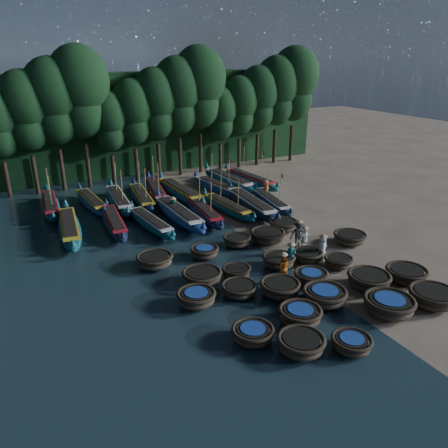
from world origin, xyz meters
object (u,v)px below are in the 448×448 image
long_boat_2 (114,222)px  long_boat_11 (119,200)px  long_boat_5 (203,212)px  long_boat_14 (180,192)px  long_boat_9 (50,205)px  fisherman_3 (298,233)px  coracle_3 (389,305)px  coracle_4 (433,297)px  long_boat_17 (250,180)px  long_boat_16 (229,181)px  coracle_1 (301,344)px  long_boat_15 (218,187)px  long_boat_3 (151,223)px  coracle_13 (311,277)px  coracle_16 (236,272)px  long_boat_1 (70,228)px  coracle_12 (280,288)px  coracle_14 (338,262)px  coracle_7 (325,296)px  coracle_17 (279,261)px  coracle_9 (406,274)px  long_boat_7 (251,204)px  coracle_23 (268,236)px  coracle_19 (350,238)px  long_boat_4 (179,214)px  coracle_22 (237,240)px  coracle_20 (155,260)px  fisherman_6 (266,189)px  coracle_2 (352,343)px  long_boat_13 (155,190)px  coracle_10 (196,298)px  coracle_21 (204,252)px  coracle_11 (239,289)px  long_boat_12 (142,198)px  coracle_5 (253,333)px  long_boat_6 (227,207)px  fisherman_0 (322,247)px  fisherman_1 (291,254)px  fisherman_4 (304,239)px  long_boat_10 (92,202)px  fisherman_5 (173,207)px  long_boat_8 (271,202)px

long_boat_2 → long_boat_11: size_ratio=0.94×
long_boat_5 → long_boat_14: (0.27, 5.29, 0.08)m
long_boat_9 → long_boat_14: (10.35, -1.74, 0.07)m
long_boat_2 → fisherman_3: size_ratio=3.79×
coracle_3 → coracle_4: coracle_3 is taller
long_boat_17 → fisherman_3: (-4.49, -13.52, 0.37)m
long_boat_16 → coracle_1: bearing=-115.7°
long_boat_9 → long_boat_15: bearing=-3.6°
coracle_4 → long_boat_3: 18.60m
coracle_13 → coracle_16: bearing=143.8°
coracle_13 → long_boat_1: size_ratio=0.23×
coracle_12 → coracle_14: size_ratio=1.24×
long_boat_17 → coracle_7: bearing=-117.0°
coracle_17 → coracle_7: bearing=-93.4°
coracle_9 → long_boat_7: size_ratio=0.28×
coracle_23 → long_boat_7: size_ratio=0.29×
coracle_19 → long_boat_11: bearing=128.5°
long_boat_4 → long_boat_16: size_ratio=0.98×
coracle_9 → coracle_22: coracle_9 is taller
coracle_12 → long_boat_3: (-2.93, 11.88, 0.04)m
long_boat_14 → coracle_20: bearing=-121.7°
coracle_4 → fisherman_6: 18.33m
long_boat_2 → long_boat_14: bearing=37.6°
coracle_2 → long_boat_13: long_boat_13 is taller
coracle_10 → long_boat_14: bearing=70.2°
coracle_1 → coracle_2: (1.97, -0.90, -0.06)m
coracle_21 → long_boat_13: size_ratio=0.25×
coracle_20 → long_boat_3: (1.73, 5.76, 0.05)m
coracle_16 → long_boat_17: (10.08, 15.32, 0.19)m
coracle_11 → long_boat_2: size_ratio=0.25×
coracle_14 → long_boat_2: size_ratio=0.23×
long_boat_12 → long_boat_14: bearing=3.8°
coracle_2 → coracle_5: bearing=143.0°
coracle_19 → long_boat_9: 22.93m
long_boat_13 → long_boat_6: bearing=-52.5°
fisherman_0 → long_boat_2: bearing=70.9°
coracle_20 → fisherman_1: 7.98m
coracle_5 → fisherman_4: fisherman_4 is taller
coracle_4 → long_boat_10: size_ratio=0.40×
coracle_20 → long_boat_6: bearing=37.2°
fisherman_5 → coracle_5: bearing=76.7°
fisherman_0 → fisherman_1: (-2.26, 0.09, 0.01)m
long_boat_8 → long_boat_10: long_boat_8 is taller
long_boat_1 → long_boat_5: (9.58, -1.24, -0.05)m
coracle_14 → coracle_22: (-3.79, 5.43, 0.02)m
coracle_14 → long_boat_6: 11.37m
fisherman_3 → long_boat_12: bearing=126.7°
long_boat_9 → coracle_21: bearing=-57.5°
long_boat_16 → long_boat_17: bearing=-18.5°
coracle_1 → coracle_22: 11.10m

